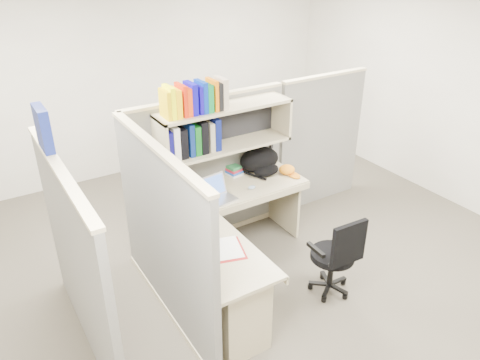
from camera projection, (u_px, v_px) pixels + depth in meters
ground at (254, 278)px, 4.64m from camera, size 6.00×6.00×0.00m
room_shell at (256, 124)px, 3.90m from camera, size 6.00×6.00×6.00m
cubicle at (196, 188)px, 4.40m from camera, size 3.79×1.84×1.95m
desk at (233, 271)px, 4.03m from camera, size 1.74×1.75×0.73m
laptop at (218, 190)px, 4.49m from camera, size 0.37×0.37×0.24m
backpack at (262, 162)px, 5.03m from camera, size 0.48×0.38×0.27m
orange_cap at (287, 170)px, 5.05m from camera, size 0.23×0.24×0.10m
snack_canister at (209, 232)px, 3.96m from camera, size 0.10×0.10×0.10m
tissue_box at (204, 258)px, 3.57m from camera, size 0.14×0.14×0.19m
mouse at (252, 187)px, 4.75m from camera, size 0.10×0.08×0.03m
paper_cup at (217, 178)px, 4.86m from camera, size 0.08×0.08×0.10m
book_stack at (232, 170)px, 5.04m from camera, size 0.19×0.23×0.10m
loose_paper at (226, 248)px, 3.84m from camera, size 0.31×0.36×0.00m
task_chair at (334, 267)px, 4.31m from camera, size 0.45×0.42×0.86m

